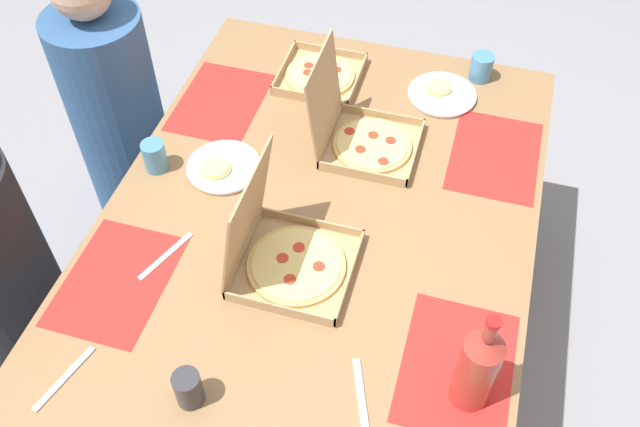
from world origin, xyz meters
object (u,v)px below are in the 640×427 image
Objects in this scene: pizza_box_corner_left at (320,76)px; diner_left_seat at (4,286)px; plate_near_right at (223,168)px; cup_red at (155,156)px; pizza_box_corner_right at (286,254)px; pizza_box_edge_far at (362,135)px; cup_spare at (188,388)px; cup_dark at (481,67)px; diner_right_seat at (120,125)px; plate_far_right at (442,94)px; soda_bottle at (478,367)px.

diner_left_seat is at bearing 143.89° from pizza_box_corner_left.
cup_red is (-0.05, 0.19, 0.04)m from plate_near_right.
pizza_box_corner_right is 0.41m from plate_near_right.
pizza_box_edge_far is 0.35m from pizza_box_corner_left.
pizza_box_edge_far is 0.93m from cup_spare.
cup_dark is at bearing -22.57° from pizza_box_corner_right.
pizza_box_edge_far is at bearing -94.63° from diner_right_seat.
cup_dark is (0.13, -0.11, 0.04)m from plate_far_right.
pizza_box_edge_far is 0.62m from cup_red.
plate_far_right is (0.51, -0.57, 0.00)m from plate_near_right.
plate_far_right is 2.23× the size of cup_spare.
cup_dark is at bearing -51.54° from cup_red.
plate_near_right is 0.18× the size of diner_left_seat.
diner_left_seat is 0.74m from diner_right_seat.
diner_left_seat is at bearing 126.42° from pizza_box_edge_far.
plate_near_right is 0.68× the size of soda_bottle.
cup_spare is 1.11× the size of cup_dark.
cup_red is 0.08× the size of diner_right_seat.
cup_spare reaches higher than cup_red.
pizza_box_corner_left is at bearing -73.29° from diner_right_seat.
plate_far_right is at bearing -87.08° from pizza_box_corner_left.
diner_right_seat reaches higher than pizza_box_corner_right.
pizza_box_corner_left is 0.82× the size of soda_bottle.
pizza_box_corner_right is at bearing 170.72° from pizza_box_edge_far.
pizza_box_corner_right reaches higher than cup_spare.
pizza_box_corner_right is 3.64× the size of cup_dark.
diner_left_seat reaches higher than cup_dark.
diner_right_seat is (0.57, 0.82, -0.26)m from pizza_box_corner_right.
plate_near_right is 0.73m from cup_spare.
cup_red is 0.54m from diner_right_seat.
plate_far_right is 0.19× the size of diner_right_seat.
soda_bottle reaches higher than pizza_box_edge_far.
pizza_box_corner_right reaches higher than soda_bottle.
cup_red is at bearing 114.62° from pizza_box_edge_far.
diner_left_seat reaches higher than plate_far_right.
pizza_box_corner_right reaches higher than plate_near_right.
cup_red reaches higher than cup_dark.
soda_bottle is at bearing -147.31° from pizza_box_corner_left.
plate_near_right is 0.64m from diner_right_seat.
pizza_box_corner_right reaches higher than cup_dark.
cup_spare is 1.43m from cup_dark.
diner_left_seat reaches higher than pizza_box_corner_right.
pizza_box_corner_right is 3.45× the size of cup_red.
soda_bottle is at bearing -120.94° from diner_right_seat.
plate_near_right is at bearing 15.54° from cup_spare.
plate_near_right is at bearing -118.21° from diner_right_seat.
pizza_box_corner_left is 0.54m from cup_dark.
pizza_box_corner_right is 1.49× the size of plate_near_right.
plate_far_right is at bearing 13.02° from soda_bottle.
plate_near_right is at bearing -49.56° from diner_left_seat.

